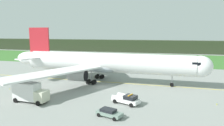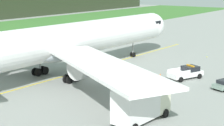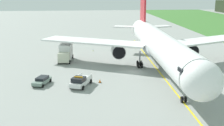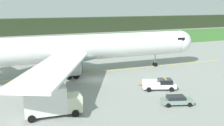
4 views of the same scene
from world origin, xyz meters
name	(u,v)px [view 2 (image 2 of 4)]	position (x,y,z in m)	size (l,w,h in m)	color
ground	(100,79)	(0.00, 0.00, 0.00)	(320.00, 320.00, 0.00)	gray
taxiway_centerline_main	(71,74)	(-0.36, 5.36, 0.00)	(69.82, 0.30, 0.01)	yellow
airliner	(66,42)	(-1.23, 5.39, 5.08)	(53.08, 48.93, 14.38)	white
ops_pickup_truck	(186,73)	(7.56, -9.97, 0.90)	(5.68, 3.94, 1.94)	silver
catering_truck	(140,104)	(-10.65, -13.25, 1.95)	(7.05, 3.25, 3.91)	beige
apron_cone	(160,76)	(5.84, -6.63, 0.31)	(0.50, 0.50, 0.63)	black
taxiway_edge_light_east	(207,56)	(23.75, -6.77, 0.27)	(0.12, 0.12, 0.49)	yellow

